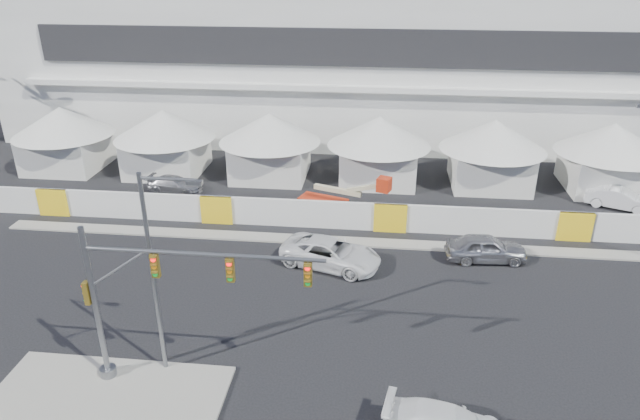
# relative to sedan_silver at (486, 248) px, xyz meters

# --- Properties ---
(ground) EXTENTS (160.00, 160.00, 0.00)m
(ground) POSITION_rel_sedan_silver_xyz_m (-11.85, -11.10, -0.83)
(ground) COLOR black
(ground) RESTS_ON ground
(median_island) EXTENTS (10.00, 5.00, 0.15)m
(median_island) POSITION_rel_sedan_silver_xyz_m (-17.85, -14.10, -0.76)
(median_island) COLOR gray
(median_island) RESTS_ON ground
(far_curb) EXTENTS (80.00, 1.20, 0.12)m
(far_curb) POSITION_rel_sedan_silver_xyz_m (8.15, 1.40, -0.77)
(far_curb) COLOR gray
(far_curb) RESTS_ON ground
(stadium) EXTENTS (80.00, 24.80, 21.98)m
(stadium) POSITION_rel_sedan_silver_xyz_m (-3.14, 30.40, 8.62)
(stadium) COLOR silver
(stadium) RESTS_ON ground
(tent_row) EXTENTS (53.40, 8.40, 5.40)m
(tent_row) POSITION_rel_sedan_silver_xyz_m (-11.35, 12.90, 2.32)
(tent_row) COLOR silver
(tent_row) RESTS_ON ground
(hoarding_fence) EXTENTS (70.00, 0.25, 2.00)m
(hoarding_fence) POSITION_rel_sedan_silver_xyz_m (-5.85, 3.40, 0.17)
(hoarding_fence) COLOR silver
(hoarding_fence) RESTS_ON ground
(sedan_silver) EXTENTS (2.35, 5.03, 1.66)m
(sedan_silver) POSITION_rel_sedan_silver_xyz_m (0.00, 0.00, 0.00)
(sedan_silver) COLOR #9B9BA0
(sedan_silver) RESTS_ON ground
(pickup_curb) EXTENTS (4.44, 6.61, 1.68)m
(pickup_curb) POSITION_rel_sedan_silver_xyz_m (-9.40, -1.71, 0.01)
(pickup_curb) COLOR white
(pickup_curb) RESTS_ON ground
(lot_car_a) EXTENTS (3.37, 4.96, 1.55)m
(lot_car_a) POSITION_rel_sedan_silver_xyz_m (11.01, 9.08, -0.06)
(lot_car_a) COLOR white
(lot_car_a) RESTS_ON ground
(lot_car_c) EXTENTS (2.24, 4.54, 1.27)m
(lot_car_c) POSITION_rel_sedan_silver_xyz_m (-22.71, 8.47, -0.20)
(lot_car_c) COLOR #9E9EA2
(lot_car_c) RESTS_ON ground
(traffic_mast) EXTENTS (10.12, 0.72, 7.38)m
(traffic_mast) POSITION_rel_sedan_silver_xyz_m (-16.22, -12.74, 3.44)
(traffic_mast) COLOR slate
(traffic_mast) RESTS_ON median_island
(streetlight_median) EXTENTS (2.61, 0.26, 9.44)m
(streetlight_median) POSITION_rel_sedan_silver_xyz_m (-15.78, -11.90, 4.74)
(streetlight_median) COLOR slate
(streetlight_median) RESTS_ON median_island
(boom_lift) EXTENTS (7.03, 2.61, 3.45)m
(boom_lift) POSITION_rel_sedan_silver_xyz_m (-10.04, 6.00, 0.09)
(boom_lift) COLOR red
(boom_lift) RESTS_ON ground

